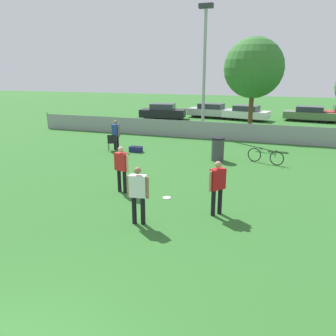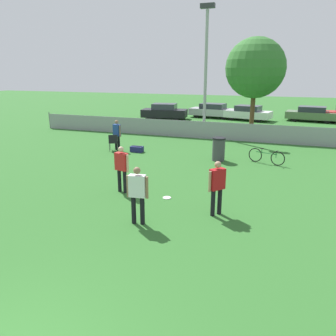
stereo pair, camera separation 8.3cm
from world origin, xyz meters
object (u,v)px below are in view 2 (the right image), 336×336
tree_near_pole (255,68)px  trash_bin (219,149)px  player_receiver_white (137,191)px  parked_car_olive (312,114)px  gear_bag_sideline (137,149)px  player_defender_red (217,184)px  spectator_in_blue (117,133)px  bicycle_sideline (266,156)px  parked_car_dark (164,112)px  folding_chair_sideline (113,141)px  parked_car_silver (213,110)px  frisbee_disc (167,198)px  parked_car_white (248,113)px  player_thrower_red (122,166)px  light_pole (206,60)px

tree_near_pole → trash_bin: (-0.58, -8.80, -3.82)m
player_receiver_white → parked_car_olive: player_receiver_white is taller
player_receiver_white → gear_bag_sideline: size_ratio=2.49×
player_defender_red → trash_bin: player_defender_red is taller
spectator_in_blue → bicycle_sideline: bearing=-158.6°
player_receiver_white → parked_car_dark: (-6.87, 20.39, -0.28)m
gear_bag_sideline → parked_car_olive: (9.39, 15.64, 0.49)m
bicycle_sideline → folding_chair_sideline: bearing=-161.0°
parked_car_silver → parked_car_olive: size_ratio=1.01×
player_defender_red → spectator_in_blue: (-6.87, 6.59, -0.02)m
trash_bin → parked_car_olive: (4.92, 15.92, 0.08)m
tree_near_pole → trash_bin: bearing=-93.7°
parked_car_dark → parked_car_silver: 4.67m
folding_chair_sideline → trash_bin: (5.77, -0.09, 0.05)m
spectator_in_blue → frisbee_disc: (5.03, -5.84, -0.93)m
parked_car_dark → player_receiver_white: bearing=-80.2°
parked_car_white → parked_car_silver: bearing=-180.0°
tree_near_pole → folding_chair_sideline: size_ratio=7.17×
parked_car_silver → parked_car_white: parked_car_silver is taller
player_receiver_white → player_defender_red: bearing=27.0°
player_receiver_white → bicycle_sideline: 8.34m
player_receiver_white → bicycle_sideline: size_ratio=0.99×
gear_bag_sideline → parked_car_olive: parked_car_olive is taller
spectator_in_blue → gear_bag_sideline: 1.43m
parked_car_dark → gear_bag_sideline: bearing=-84.8°
player_thrower_red → spectator_in_blue: (-3.34, 5.81, -0.02)m
parked_car_dark → player_defender_red: bearing=-74.0°
player_receiver_white → trash_bin: (0.72, 7.59, -0.40)m
player_thrower_red → parked_car_silver: size_ratio=0.38×
parked_car_white → gear_bag_sideline: bearing=-94.1°
tree_near_pole → light_pole: bearing=-141.9°
parked_car_olive → tree_near_pole: bearing=-114.3°
light_pole → frisbee_disc: (1.71, -12.01, -4.84)m
player_thrower_red → spectator_in_blue: size_ratio=1.01×
bicycle_sideline → parked_car_white: size_ratio=0.40×
trash_bin → parked_car_olive: size_ratio=0.26×
player_receiver_white → player_thrower_red: bearing=119.5°
player_thrower_red → parked_car_dark: (-5.26, 18.27, -0.28)m
parked_car_silver → spectator_in_blue: bearing=-90.8°
player_receiver_white → parked_car_olive: size_ratio=0.38×
spectator_in_blue → parked_car_silver: spectator_in_blue is taller
player_receiver_white → light_pole: bearing=89.0°
trash_bin → parked_car_silver: bearing=103.5°
folding_chair_sideline → parked_car_silver: bearing=-122.7°
parked_car_dark → parked_car_white: size_ratio=1.00×
tree_near_pole → parked_car_silver: 8.70m
frisbee_disc → trash_bin: (0.63, 5.49, 0.55)m
player_defender_red → frisbee_disc: player_defender_red is taller
spectator_in_blue → gear_bag_sideline: spectator_in_blue is taller
player_defender_red → player_thrower_red: (-3.53, 0.79, 0.00)m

